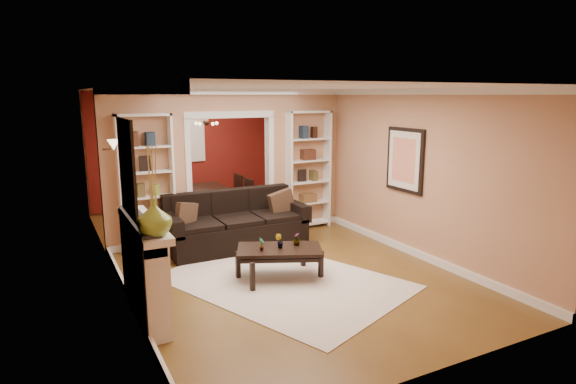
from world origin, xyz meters
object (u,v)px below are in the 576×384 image
coffee_table (280,263)px  fireplace (146,269)px  sofa (236,221)px  bookshelf_left (146,183)px  bookshelf_right (308,170)px  dining_table (209,204)px

coffee_table → fireplace: 1.99m
sofa → bookshelf_left: (-1.35, 0.58, 0.67)m
sofa → bookshelf_left: 1.62m
sofa → coffee_table: 1.64m
sofa → bookshelf_right: bearing=18.4°
sofa → bookshelf_left: bookshelf_left is taller
coffee_table → fireplace: bearing=-146.1°
fireplace → dining_table: fireplace is taller
dining_table → fireplace: bearing=152.6°
coffee_table → fireplace: fireplace is taller
bookshelf_right → coffee_table: bearing=-127.9°
bookshelf_left → fireplace: 2.65m
bookshelf_right → fireplace: bearing=-145.2°
coffee_table → fireplace: (-1.93, -0.33, 0.35)m
bookshelf_left → fireplace: size_ratio=1.35×
sofa → dining_table: 2.10m
bookshelf_left → fireplace: bookshelf_left is taller
sofa → bookshelf_right: (1.75, 0.58, 0.67)m
sofa → bookshelf_right: 1.96m
coffee_table → sofa: bearing=115.4°
bookshelf_right → fireplace: bookshelf_right is taller
bookshelf_left → coffee_table: bearing=-57.8°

